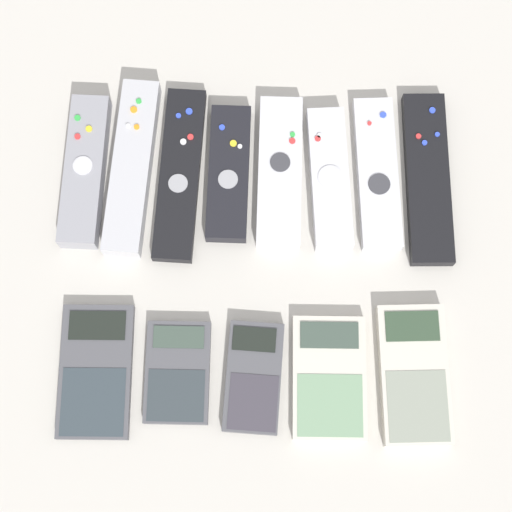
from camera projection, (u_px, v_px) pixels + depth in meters
The scene contains 14 objects.
ground_plane at pixel (256, 284), 1.01m from camera, with size 3.00×3.00×0.00m, color beige.
remote_0 at pixel (85, 171), 1.03m from camera, with size 0.05×0.19×0.03m.
remote_1 at pixel (132, 167), 1.04m from camera, with size 0.06×0.22×0.03m.
remote_2 at pixel (180, 174), 1.04m from camera, with size 0.06×0.22×0.02m.
remote_3 at pixel (229, 173), 1.04m from camera, with size 0.05×0.17×0.02m.
remote_4 at pixel (280, 171), 1.04m from camera, with size 0.05×0.19×0.02m.
remote_5 at pixel (330, 178), 1.03m from camera, with size 0.06×0.18×0.03m.
remote_6 at pixel (377, 173), 1.04m from camera, with size 0.06×0.19×0.02m.
remote_7 at pixel (428, 178), 1.04m from camera, with size 0.06×0.22×0.02m.
calculator_0 at pixel (96, 371), 0.98m from camera, with size 0.08×0.15×0.01m.
calculator_1 at pixel (178, 372), 0.98m from camera, with size 0.07×0.12×0.01m.
calculator_2 at pixel (251, 377), 0.97m from camera, with size 0.07×0.13×0.02m.
calculator_3 at pixel (329, 377), 0.97m from camera, with size 0.08×0.14×0.02m.
calculator_4 at pixel (414, 374), 0.97m from camera, with size 0.08×0.16×0.02m.
Camera 1 is at (0.01, -0.23, 0.98)m, focal length 60.00 mm.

